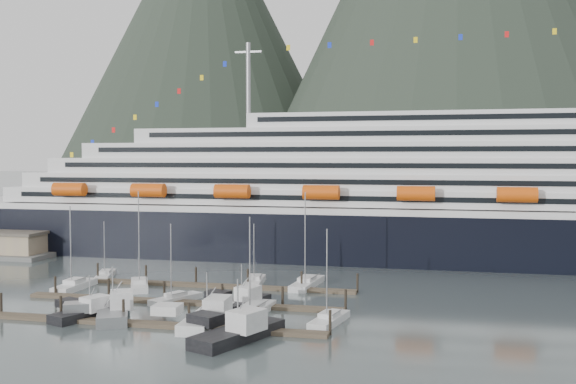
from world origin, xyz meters
name	(u,v)px	position (x,y,z in m)	size (l,w,h in m)	color
ground	(206,310)	(0.00, 0.00, 0.00)	(1600.00, 1600.00, 0.00)	#495656
mountains	(468,9)	(52.48, 588.54, 163.40)	(870.00, 440.00, 420.00)	#222D22
cruise_ship	(434,202)	(30.03, 54.94, 12.04)	(210.00, 30.40, 50.30)	black
dock_near	(142,323)	(-4.93, -9.95, 0.31)	(48.18, 2.28, 3.20)	#41372A
dock_mid	(181,302)	(-4.93, 3.05, 0.31)	(48.18, 2.28, 3.20)	#41372A
dock_far	(211,285)	(-4.93, 16.05, 0.31)	(48.18, 2.28, 3.20)	#41372A
sailboat_a	(75,286)	(-25.83, 9.29, 0.44)	(2.96, 9.94, 14.05)	silver
sailboat_b	(139,285)	(-16.00, 12.45, 0.44)	(6.85, 10.37, 16.28)	silver
sailboat_c	(176,299)	(-6.16, 4.00, 0.40)	(5.86, 8.94, 12.03)	silver
sailboat_d	(253,312)	(7.20, -1.33, 0.42)	(3.70, 11.83, 13.92)	silver
sailboat_e	(106,275)	(-26.08, 19.99, 0.38)	(4.85, 9.00, 10.42)	silver
sailboat_f	(255,282)	(1.35, 19.99, 0.40)	(3.83, 9.30, 10.74)	silver
sailboat_g	(307,284)	(10.31, 19.99, 0.45)	(3.91, 11.78, 16.16)	silver
sailboat_h	(329,321)	(18.00, -3.63, 0.42)	(4.25, 9.32, 12.75)	silver
trawler_a	(89,311)	(-13.81, -7.28, 0.82)	(9.30, 11.64, 6.15)	black
trawler_b	(112,311)	(-10.51, -7.24, 0.95)	(10.38, 12.09, 7.56)	gray
trawler_c	(206,316)	(2.51, -6.89, 0.91)	(10.08, 14.29, 7.22)	silver
trawler_d	(237,332)	(8.79, -13.63, 0.98)	(11.33, 13.78, 7.94)	black
trawler_e	(241,302)	(4.41, 2.19, 0.88)	(8.90, 11.13, 6.87)	black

